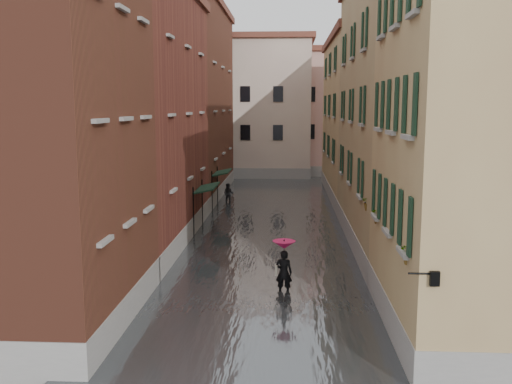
# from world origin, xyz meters

# --- Properties ---
(ground) EXTENTS (120.00, 120.00, 0.00)m
(ground) POSITION_xyz_m (0.00, 0.00, 0.00)
(ground) COLOR #515253
(ground) RESTS_ON ground
(floodwater) EXTENTS (10.00, 60.00, 0.20)m
(floodwater) POSITION_xyz_m (0.00, 13.00, 0.10)
(floodwater) COLOR #4B4F53
(floodwater) RESTS_ON ground
(building_left_near) EXTENTS (6.00, 8.00, 13.00)m
(building_left_near) POSITION_xyz_m (-7.00, -2.00, 6.50)
(building_left_near) COLOR brown
(building_left_near) RESTS_ON ground
(building_left_mid) EXTENTS (6.00, 14.00, 12.50)m
(building_left_mid) POSITION_xyz_m (-7.00, 9.00, 6.25)
(building_left_mid) COLOR brown
(building_left_mid) RESTS_ON ground
(building_left_far) EXTENTS (6.00, 16.00, 14.00)m
(building_left_far) POSITION_xyz_m (-7.00, 24.00, 7.00)
(building_left_far) COLOR brown
(building_left_far) RESTS_ON ground
(building_right_near) EXTENTS (6.00, 8.00, 11.50)m
(building_right_near) POSITION_xyz_m (7.00, -2.00, 5.75)
(building_right_near) COLOR #9B7A50
(building_right_near) RESTS_ON ground
(building_right_mid) EXTENTS (6.00, 14.00, 13.00)m
(building_right_mid) POSITION_xyz_m (7.00, 9.00, 6.50)
(building_right_mid) COLOR #97885C
(building_right_mid) RESTS_ON ground
(building_right_far) EXTENTS (6.00, 16.00, 11.50)m
(building_right_far) POSITION_xyz_m (7.00, 24.00, 5.75)
(building_right_far) COLOR #9B7A50
(building_right_far) RESTS_ON ground
(building_end_cream) EXTENTS (12.00, 9.00, 13.00)m
(building_end_cream) POSITION_xyz_m (-3.00, 38.00, 6.50)
(building_end_cream) COLOR beige
(building_end_cream) RESTS_ON ground
(building_end_pink) EXTENTS (10.00, 9.00, 12.00)m
(building_end_pink) POSITION_xyz_m (6.00, 40.00, 6.00)
(building_end_pink) COLOR tan
(building_end_pink) RESTS_ON ground
(awning_near) EXTENTS (1.09, 3.10, 2.80)m
(awning_near) POSITION_xyz_m (-3.49, 11.39, 2.47)
(awning_near) COLOR black
(awning_near) RESTS_ON ground
(awning_far) EXTENTS (1.09, 2.88, 2.80)m
(awning_far) POSITION_xyz_m (-3.49, 18.58, 2.46)
(awning_far) COLOR black
(awning_far) RESTS_ON ground
(wall_lantern) EXTENTS (0.71, 0.22, 0.35)m
(wall_lantern) POSITION_xyz_m (4.33, -6.00, 3.01)
(wall_lantern) COLOR black
(wall_lantern) RESTS_ON ground
(window_planters) EXTENTS (0.59, 8.46, 0.84)m
(window_planters) POSITION_xyz_m (4.12, -0.30, 3.51)
(window_planters) COLOR brown
(window_planters) RESTS_ON ground
(pedestrian_main) EXTENTS (0.88, 0.88, 2.06)m
(pedestrian_main) POSITION_xyz_m (0.81, 1.37, 1.20)
(pedestrian_main) COLOR black
(pedestrian_main) RESTS_ON ground
(pedestrian_far) EXTENTS (0.82, 0.69, 1.48)m
(pedestrian_far) POSITION_xyz_m (-3.28, 20.91, 0.74)
(pedestrian_far) COLOR black
(pedestrian_far) RESTS_ON ground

